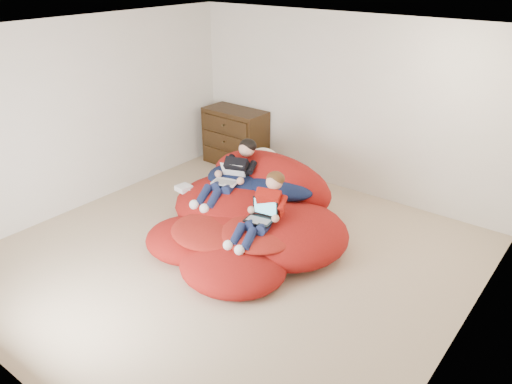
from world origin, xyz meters
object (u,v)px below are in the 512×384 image
(dresser, at_px, (235,137))
(older_boy, at_px, (233,172))
(laptop_black, at_px, (262,214))
(beanbag_pile, at_px, (251,215))
(laptop_white, at_px, (229,177))
(younger_boy, at_px, (264,208))

(dresser, bearing_deg, older_boy, -50.82)
(older_boy, bearing_deg, laptop_black, -31.75)
(older_boy, height_order, laptop_black, older_boy)
(dresser, xyz_separation_m, beanbag_pile, (1.63, -1.65, -0.21))
(older_boy, distance_m, laptop_white, 0.10)
(older_boy, bearing_deg, beanbag_pile, -22.62)
(younger_boy, distance_m, laptop_black, 0.08)
(younger_boy, xyz_separation_m, laptop_black, (-0.00, -0.04, -0.07))
(older_boy, bearing_deg, dresser, 129.18)
(beanbag_pile, bearing_deg, younger_boy, -36.10)
(older_boy, xyz_separation_m, younger_boy, (0.87, -0.50, -0.04))
(laptop_white, xyz_separation_m, laptop_black, (0.87, -0.45, -0.06))
(younger_boy, bearing_deg, beanbag_pile, 143.90)
(older_boy, relative_size, laptop_black, 3.27)
(younger_boy, bearing_deg, laptop_black, -90.00)
(laptop_white, bearing_deg, older_boy, 90.00)
(beanbag_pile, height_order, older_boy, older_boy)
(beanbag_pile, height_order, laptop_black, beanbag_pile)
(dresser, distance_m, laptop_black, 2.89)
(dresser, relative_size, laptop_black, 3.05)
(laptop_white, distance_m, laptop_black, 0.99)
(beanbag_pile, relative_size, younger_boy, 2.74)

